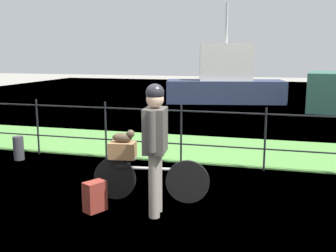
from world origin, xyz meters
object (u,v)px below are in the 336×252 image
wooden_crate (122,150)px  moored_boat_near (225,82)px  cyclist_person (155,138)px  backpack_on_paving (95,196)px  terrier_dog (124,137)px  bicycle_main (149,179)px  mooring_bollard (19,148)px

wooden_crate → moored_boat_near: size_ratio=0.07×
cyclist_person → backpack_on_paving: cyclist_person is taller
terrier_dog → cyclist_person: size_ratio=0.19×
bicycle_main → backpack_on_paving: bearing=-136.7°
wooden_crate → moored_boat_near: moored_boat_near is taller
bicycle_main → terrier_dog: 0.68m
bicycle_main → backpack_on_paving: (-0.57, -0.54, -0.12)m
bicycle_main → cyclist_person: bearing=-62.3°
cyclist_person → mooring_bollard: (-3.34, 1.82, -0.77)m
mooring_bollard → moored_boat_near: 10.49m
bicycle_main → mooring_bollard: size_ratio=3.54×
cyclist_person → mooring_bollard: 3.88m
bicycle_main → wooden_crate: wooden_crate is taller
terrier_dog → cyclist_person: bearing=-34.0°
terrier_dog → moored_boat_near: 11.56m
cyclist_person → bicycle_main: bearing=117.7°
terrier_dog → backpack_on_paving: size_ratio=0.80×
cyclist_person → backpack_on_paving: size_ratio=4.21×
bicycle_main → cyclist_person: 0.83m
wooden_crate → backpack_on_paving: bearing=-112.1°
cyclist_person → terrier_dog: bearing=146.0°
bicycle_main → wooden_crate: 0.54m
backpack_on_paving → moored_boat_near: size_ratio=0.08×
bicycle_main → terrier_dog: size_ratio=5.07×
wooden_crate → moored_boat_near: 11.56m
terrier_dog → wooden_crate: bearing=-173.2°
cyclist_person → backpack_on_paving: bearing=-171.9°
wooden_crate → terrier_dog: (0.02, 0.00, 0.19)m
bicycle_main → moored_boat_near: moored_boat_near is taller
wooden_crate → moored_boat_near: bearing=90.2°
terrier_dog → moored_boat_near: bearing=90.3°
wooden_crate → backpack_on_paving: 0.74m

